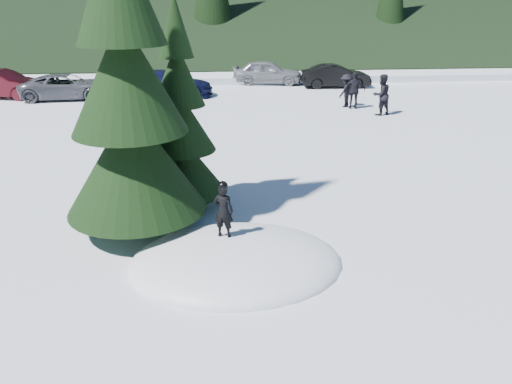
{
  "coord_description": "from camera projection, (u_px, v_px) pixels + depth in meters",
  "views": [
    {
      "loc": [
        -0.4,
        -9.18,
        5.27
      ],
      "look_at": [
        0.53,
        1.26,
        1.1
      ],
      "focal_mm": 35.0,
      "sensor_mm": 36.0,
      "label": 1
    }
  ],
  "objects": [
    {
      "name": "ground",
      "position": [
        236.0,
        263.0,
        10.47
      ],
      "size": [
        200.0,
        200.0,
        0.0
      ],
      "primitive_type": "plane",
      "color": "white",
      "rests_on": "ground"
    },
    {
      "name": "snow_mound",
      "position": [
        236.0,
        263.0,
        10.47
      ],
      "size": [
        4.48,
        3.52,
        0.96
      ],
      "primitive_type": "ellipsoid",
      "color": "white",
      "rests_on": "ground"
    },
    {
      "name": "spruce_tall",
      "position": [
        127.0,
        91.0,
        10.73
      ],
      "size": [
        3.2,
        3.2,
        8.6
      ],
      "color": "#311E10",
      "rests_on": "ground"
    },
    {
      "name": "spruce_short",
      "position": [
        181.0,
        129.0,
        12.56
      ],
      "size": [
        2.2,
        2.2,
        5.37
      ],
      "color": "#311E10",
      "rests_on": "ground"
    },
    {
      "name": "child_skier",
      "position": [
        223.0,
        211.0,
        10.4
      ],
      "size": [
        0.49,
        0.41,
        1.16
      ],
      "primitive_type": "imported",
      "rotation": [
        0.0,
        0.0,
        2.79
      ],
      "color": "black",
      "rests_on": "snow_mound"
    },
    {
      "name": "adult_0",
      "position": [
        381.0,
        95.0,
        23.0
      ],
      "size": [
        1.1,
        0.98,
        1.88
      ],
      "primitive_type": "imported",
      "rotation": [
        0.0,
        0.0,
        3.5
      ],
      "color": "black",
      "rests_on": "ground"
    },
    {
      "name": "adult_1",
      "position": [
        354.0,
        90.0,
        24.31
      ],
      "size": [
        1.09,
        0.57,
        1.78
      ],
      "primitive_type": "imported",
      "rotation": [
        0.0,
        0.0,
        3.01
      ],
      "color": "black",
      "rests_on": "ground"
    },
    {
      "name": "adult_2",
      "position": [
        346.0,
        91.0,
        24.72
      ],
      "size": [
        1.14,
        1.17,
        1.61
      ],
      "primitive_type": "imported",
      "rotation": [
        0.0,
        0.0,
        3.97
      ],
      "color": "black",
      "rests_on": "ground"
    },
    {
      "name": "car_1",
      "position": [
        2.0,
        84.0,
        26.89
      ],
      "size": [
        4.75,
        2.54,
        1.49
      ],
      "primitive_type": "imported",
      "rotation": [
        0.0,
        0.0,
        1.35
      ],
      "color": "#3A0A11",
      "rests_on": "ground"
    },
    {
      "name": "car_2",
      "position": [
        67.0,
        87.0,
        26.63
      ],
      "size": [
        4.9,
        2.5,
        1.32
      ],
      "primitive_type": "imported",
      "rotation": [
        0.0,
        0.0,
        1.63
      ],
      "color": "#52535A",
      "rests_on": "ground"
    },
    {
      "name": "car_3",
      "position": [
        168.0,
        83.0,
        27.3
      ],
      "size": [
        4.99,
        2.33,
        1.41
      ],
      "primitive_type": "imported",
      "rotation": [
        0.0,
        0.0,
        1.5
      ],
      "color": "#0E1133",
      "rests_on": "ground"
    },
    {
      "name": "car_4",
      "position": [
        267.0,
        72.0,
        31.1
      ],
      "size": [
        4.55,
        2.49,
        1.47
      ],
      "primitive_type": "imported",
      "rotation": [
        0.0,
        0.0,
        1.39
      ],
      "color": "gray",
      "rests_on": "ground"
    },
    {
      "name": "car_5",
      "position": [
        336.0,
        76.0,
        30.0
      ],
      "size": [
        4.14,
        1.55,
        1.35
      ],
      "primitive_type": "imported",
      "rotation": [
        0.0,
        0.0,
        1.54
      ],
      "color": "black",
      "rests_on": "ground"
    }
  ]
}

